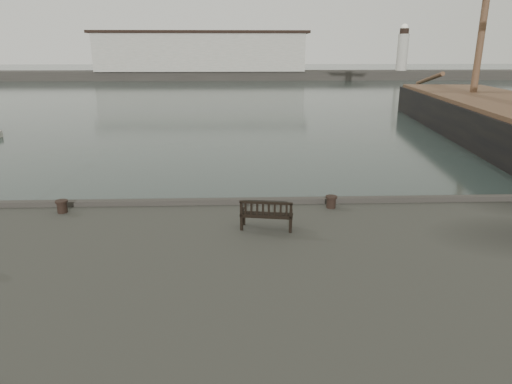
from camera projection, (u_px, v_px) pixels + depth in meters
ground at (233, 242)px, 16.99m from camera, size 400.00×400.00×0.00m
breakwater at (216, 60)px, 103.19m from camera, size 140.00×9.50×12.20m
bench at (267, 220)px, 14.01m from camera, size 1.67×0.81×0.92m
bollard_left at (62, 207)px, 15.43m from camera, size 0.47×0.47×0.43m
bollard_right at (331, 202)px, 15.90m from camera, size 0.50×0.50×0.42m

